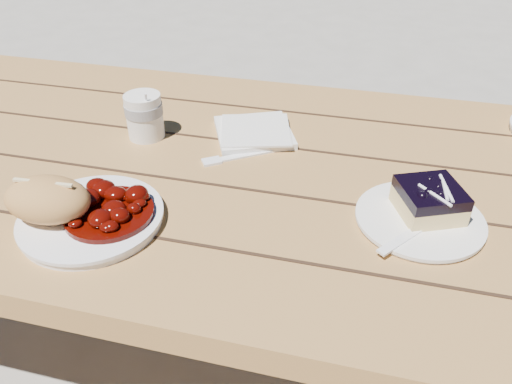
% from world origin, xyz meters
% --- Properties ---
extents(picnic_table, '(2.00, 1.55, 0.75)m').
position_xyz_m(picnic_table, '(0.00, -0.00, 0.59)').
color(picnic_table, olive).
rests_on(picnic_table, ground).
extents(main_plate, '(0.22, 0.22, 0.02)m').
position_xyz_m(main_plate, '(-0.12, -0.23, 0.76)').
color(main_plate, white).
rests_on(main_plate, picnic_table).
extents(goulash_stew, '(0.14, 0.14, 0.04)m').
position_xyz_m(goulash_stew, '(-0.09, -0.23, 0.79)').
color(goulash_stew, '#460702').
rests_on(goulash_stew, main_plate).
extents(bread_roll, '(0.14, 0.10, 0.07)m').
position_xyz_m(bread_roll, '(-0.17, -0.25, 0.80)').
color(bread_roll, tan).
rests_on(bread_roll, main_plate).
extents(dessert_plate, '(0.20, 0.20, 0.01)m').
position_xyz_m(dessert_plate, '(0.39, -0.10, 0.76)').
color(dessert_plate, white).
rests_on(dessert_plate, picnic_table).
extents(blueberry_cake, '(0.12, 0.12, 0.05)m').
position_xyz_m(blueberry_cake, '(0.40, -0.09, 0.79)').
color(blueberry_cake, '#EFD082').
rests_on(blueberry_cake, dessert_plate).
extents(fork_dessert, '(0.12, 0.14, 0.00)m').
position_xyz_m(fork_dessert, '(0.37, -0.16, 0.76)').
color(fork_dessert, white).
rests_on(fork_dessert, dessert_plate).
extents(coffee_cup, '(0.07, 0.07, 0.09)m').
position_xyz_m(coffee_cup, '(-0.15, 0.06, 0.80)').
color(coffee_cup, white).
rests_on(coffee_cup, picnic_table).
extents(napkin_stack, '(0.20, 0.20, 0.01)m').
position_xyz_m(napkin_stack, '(0.06, 0.11, 0.76)').
color(napkin_stack, white).
rests_on(napkin_stack, picnic_table).
extents(fork_table, '(0.15, 0.11, 0.00)m').
position_xyz_m(fork_table, '(0.07, 0.03, 0.75)').
color(fork_table, white).
rests_on(fork_table, picnic_table).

